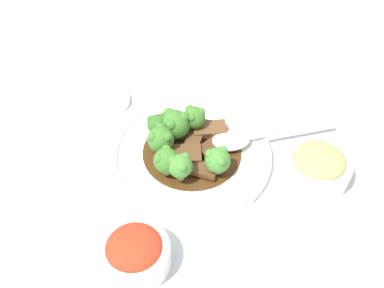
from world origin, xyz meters
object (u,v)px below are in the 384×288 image
at_px(beef_strip_0, 192,139).
at_px(beef_strip_3, 210,129).
at_px(sauce_dish, 110,100).
at_px(beef_strip_2, 179,155).
at_px(main_plate, 192,154).
at_px(broccoli_floret_0, 157,124).
at_px(broccoli_floret_2, 194,117).
at_px(broccoli_floret_6, 180,166).
at_px(side_bowl_kimchi, 135,252).
at_px(beef_strip_1, 216,144).
at_px(broccoli_floret_5, 175,124).
at_px(side_bowl_appetizer, 318,164).
at_px(beef_strip_4, 200,169).
at_px(broccoli_floret_3, 218,160).
at_px(broccoli_floret_4, 166,160).
at_px(serving_spoon, 240,139).
at_px(broccoli_floret_1, 161,139).

bearing_deg(beef_strip_0, beef_strip_3, -132.82).
bearing_deg(sauce_dish, beef_strip_2, 142.30).
xyz_separation_m(main_plate, broccoli_floret_0, (0.06, -0.02, 0.04)).
bearing_deg(main_plate, broccoli_floret_2, -82.80).
bearing_deg(broccoli_floret_6, side_bowl_kimchi, 78.07).
height_order(beef_strip_1, broccoli_floret_2, broccoli_floret_2).
distance_m(main_plate, broccoli_floret_5, 0.06).
bearing_deg(broccoli_floret_2, side_bowl_appetizer, 168.15).
bearing_deg(main_plate, broccoli_floret_5, -36.55).
xyz_separation_m(beef_strip_1, side_bowl_kimchi, (0.07, 0.23, 0.00)).
bearing_deg(beef_strip_4, broccoli_floret_3, -171.21).
bearing_deg(main_plate, sauce_dish, -30.27).
xyz_separation_m(broccoli_floret_3, broccoli_floret_4, (0.08, 0.02, 0.00)).
height_order(beef_strip_1, beef_strip_4, same).
bearing_deg(broccoli_floret_2, serving_spoon, 171.36).
bearing_deg(broccoli_floret_3, beef_strip_0, -47.43).
bearing_deg(beef_strip_2, broccoli_floret_6, 104.93).
relative_size(broccoli_floret_0, broccoli_floret_2, 0.97).
relative_size(broccoli_floret_0, broccoli_floret_3, 0.99).
distance_m(broccoli_floret_1, serving_spoon, 0.14).
bearing_deg(main_plate, broccoli_floret_6, 84.70).
relative_size(beef_strip_4, broccoli_floret_1, 1.12).
relative_size(beef_strip_3, serving_spoon, 0.30).
xyz_separation_m(broccoli_floret_1, broccoli_floret_5, (-0.01, -0.04, -0.00)).
relative_size(broccoli_floret_1, side_bowl_appetizer, 0.49).
distance_m(broccoli_floret_0, sauce_dish, 0.16).
distance_m(beef_strip_4, sauce_dish, 0.25).
height_order(main_plate, broccoli_floret_5, broccoli_floret_5).
xyz_separation_m(beef_strip_0, beef_strip_1, (-0.04, 0.00, -0.00)).
relative_size(main_plate, broccoli_floret_1, 5.19).
bearing_deg(beef_strip_3, broccoli_floret_4, 63.81).
relative_size(main_plate, sauce_dish, 3.56).
distance_m(beef_strip_1, broccoli_floret_6, 0.09).
bearing_deg(beef_strip_3, beef_strip_1, 117.19).
xyz_separation_m(beef_strip_0, beef_strip_3, (-0.03, -0.03, 0.00)).
relative_size(beef_strip_2, broccoli_floret_6, 1.62).
bearing_deg(side_bowl_appetizer, broccoli_floret_5, -5.39).
height_order(main_plate, beef_strip_1, beef_strip_1).
bearing_deg(broccoli_floret_4, sauce_dish, -46.77).
bearing_deg(serving_spoon, sauce_dish, -15.34).
relative_size(beef_strip_3, side_bowl_kimchi, 0.66).
xyz_separation_m(broccoli_floret_6, side_bowl_appetizer, (-0.21, -0.07, -0.02)).
height_order(broccoli_floret_2, broccoli_floret_5, broccoli_floret_5).
bearing_deg(beef_strip_1, main_plate, 24.04).
distance_m(beef_strip_3, broccoli_floret_0, 0.09).
xyz_separation_m(beef_strip_3, side_bowl_appetizer, (-0.19, 0.05, 0.00)).
relative_size(beef_strip_0, side_bowl_kimchi, 0.65).
relative_size(broccoli_floret_3, broccoli_floret_5, 0.90).
height_order(main_plate, beef_strip_3, beef_strip_3).
xyz_separation_m(beef_strip_2, side_bowl_appetizer, (-0.23, -0.02, 0.00)).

